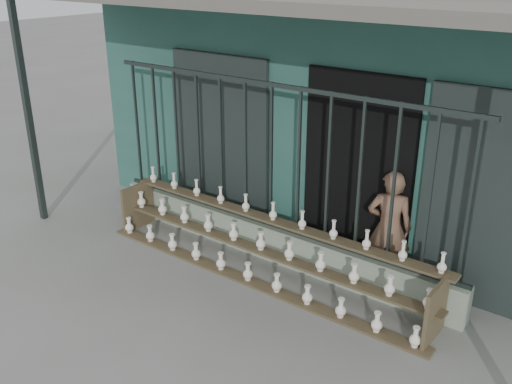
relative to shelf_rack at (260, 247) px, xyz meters
The scene contains 6 objects.
ground 0.97m from the shelf_rack, 99.26° to the right, with size 60.00×60.00×0.00m, color slate.
workshop_building 3.58m from the shelf_rack, 92.39° to the left, with size 7.40×6.60×3.21m.
parapet_wall 0.46m from the shelf_rack, 109.24° to the left, with size 5.00×0.20×0.45m, color #8F9F88.
security_fence 1.08m from the shelf_rack, 109.24° to the left, with size 5.00×0.04×1.80m.
shelf_rack is the anchor object (origin of this frame).
elderly_woman 1.52m from the shelf_rack, 30.63° to the left, with size 0.51×0.33×1.39m, color brown.
Camera 1 is at (3.74, -3.94, 3.55)m, focal length 40.00 mm.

